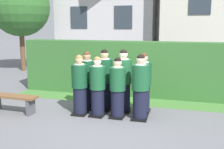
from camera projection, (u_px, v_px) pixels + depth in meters
name	position (u px, v px, depth m)	size (l,w,h in m)	color
ground_plane	(109.00, 116.00, 7.05)	(60.00, 60.00, 0.00)	slate
student_front_row_0	(80.00, 86.00, 7.09)	(0.41, 0.47, 1.57)	black
student_front_row_1	(98.00, 88.00, 6.97)	(0.40, 0.45, 1.55)	black
student_front_row_2	(118.00, 89.00, 6.85)	(0.40, 0.48, 1.54)	black
student_front_row_3	(140.00, 89.00, 6.71)	(0.42, 0.52, 1.63)	black
student_rear_row_0	(87.00, 82.00, 7.58)	(0.42, 0.49, 1.62)	black
student_rear_row_1	(105.00, 81.00, 7.48)	(0.44, 0.50, 1.68)	black
student_rear_row_2	(123.00, 82.00, 7.33)	(0.44, 0.55, 1.69)	black
student_rear_row_3	(143.00, 84.00, 7.25)	(0.42, 0.51, 1.61)	black
hedge	(129.00, 68.00, 9.11)	(7.35, 0.70, 1.79)	#33662D
school_building_annex	(113.00, 12.00, 15.68)	(5.51, 4.60, 5.89)	silver
oak_tree_left	(20.00, 7.00, 13.51)	(2.92, 2.92, 4.65)	brown
wooden_bench	(13.00, 100.00, 7.29)	(1.41, 0.41, 0.48)	brown
lawn_strip	(123.00, 100.00, 8.51)	(7.35, 0.90, 0.01)	#477A38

